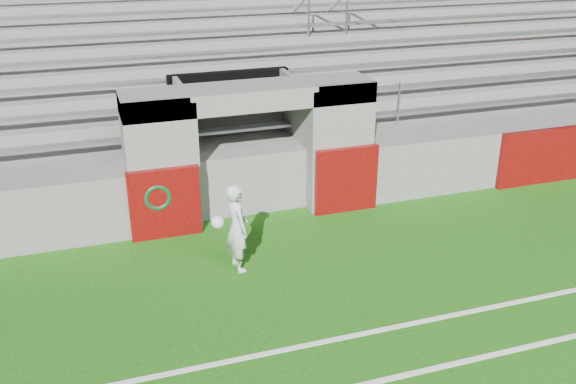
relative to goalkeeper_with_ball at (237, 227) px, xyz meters
name	(u,v)px	position (x,y,z in m)	size (l,w,h in m)	color
ground	(312,302)	(0.83, -1.39, -0.78)	(90.00, 90.00, 0.00)	#18510D
stadium_structure	(205,87)	(0.83, 6.58, 0.71)	(26.00, 8.48, 5.42)	slate
goalkeeper_with_ball	(237,227)	(0.00, 0.00, 0.00)	(0.70, 0.61, 1.55)	silver
hose_coil	(158,200)	(-1.09, 1.54, -0.01)	(0.52, 0.14, 0.64)	#0C3D0C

